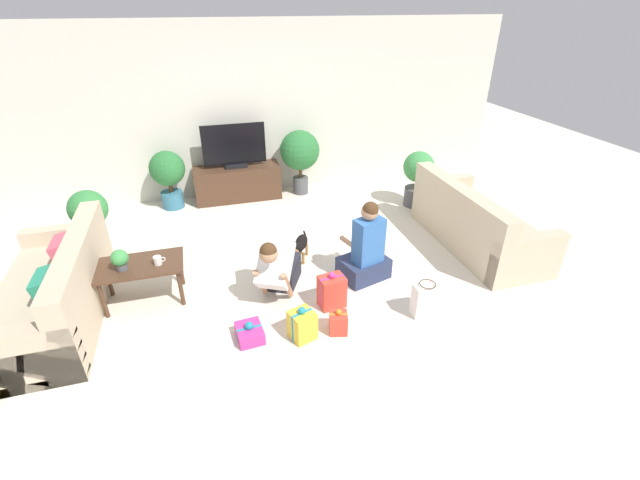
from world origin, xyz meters
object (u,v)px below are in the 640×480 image
(tv_console, at_px, (238,183))
(potted_plant_back_left, at_px, (168,174))
(dog, at_px, (300,245))
(tabletop_plant, at_px, (120,259))
(tv, at_px, (234,148))
(gift_bag_a, at_px, (425,300))
(potted_plant_corner_left, at_px, (89,214))
(gift_box_a, at_px, (302,325))
(gift_box_d, at_px, (338,322))
(coffee_table, at_px, (140,269))
(potted_plant_corner_right, at_px, (418,175))
(person_kneeling, at_px, (278,266))
(sofa_left, at_px, (56,294))
(gift_box_b, at_px, (250,333))
(person_sitting, at_px, (366,251))
(mug, at_px, (158,260))
(potted_plant_back_right, at_px, (300,153))
(sofa_right, at_px, (475,225))

(tv_console, xyz_separation_m, potted_plant_back_left, (-1.01, -0.05, 0.28))
(dog, xyz_separation_m, tabletop_plant, (-1.92, -0.35, 0.34))
(dog, bearing_deg, potted_plant_back_left, 152.74)
(tv, height_order, gift_bag_a, tv)
(tv_console, bearing_deg, potted_plant_corner_left, -148.77)
(potted_plant_corner_left, bearing_deg, gift_box_a, -47.29)
(tv_console, xyz_separation_m, gift_box_d, (0.54, -3.47, -0.16))
(coffee_table, bearing_deg, tv_console, 62.24)
(gift_box_d, bearing_deg, potted_plant_corner_right, 49.80)
(gift_box_a, bearing_deg, person_kneeling, 94.91)
(sofa_left, height_order, potted_plant_corner_right, potted_plant_corner_right)
(gift_bag_a, height_order, tabletop_plant, tabletop_plant)
(potted_plant_back_left, relative_size, gift_box_b, 2.90)
(tv, xyz_separation_m, gift_bag_a, (1.46, -3.46, -0.65))
(person_sitting, xyz_separation_m, mug, (-2.20, 0.20, 0.15))
(potted_plant_back_right, height_order, gift_box_d, potted_plant_back_right)
(sofa_right, distance_m, potted_plant_back_right, 2.91)
(gift_box_b, distance_m, gift_box_d, 0.85)
(sofa_left, distance_m, potted_plant_back_right, 3.95)
(person_kneeling, relative_size, dog, 1.79)
(tv, distance_m, dog, 2.26)
(sofa_right, distance_m, potted_plant_corner_right, 1.35)
(tv, relative_size, gift_bag_a, 2.52)
(person_sitting, relative_size, dog, 2.08)
(sofa_right, xyz_separation_m, gift_box_a, (-2.57, -1.10, -0.14))
(gift_box_d, bearing_deg, sofa_left, 159.57)
(potted_plant_corner_left, xyz_separation_m, dog, (2.42, -0.96, -0.30))
(person_kneeling, height_order, gift_bag_a, person_kneeling)
(sofa_right, relative_size, dog, 4.21)
(potted_plant_back_right, relative_size, gift_bag_a, 2.74)
(tv, bearing_deg, dog, -76.71)
(potted_plant_corner_right, bearing_deg, person_sitting, -131.96)
(coffee_table, height_order, mug, mug)
(potted_plant_back_right, bearing_deg, tv_console, 177.18)
(coffee_table, xyz_separation_m, dog, (1.77, 0.29, -0.16))
(coffee_table, xyz_separation_m, tabletop_plant, (-0.15, -0.06, 0.18))
(potted_plant_corner_left, xyz_separation_m, potted_plant_back_left, (0.91, 1.11, 0.02))
(potted_plant_corner_right, relative_size, mug, 7.13)
(sofa_left, bearing_deg, gift_bag_a, 74.69)
(potted_plant_corner_left, relative_size, dog, 1.76)
(potted_plant_corner_left, xyz_separation_m, gift_box_a, (2.11, -2.28, -0.38))
(sofa_right, bearing_deg, coffee_table, 90.94)
(potted_plant_back_right, height_order, gift_box_a, potted_plant_back_right)
(tv, bearing_deg, gift_box_d, -81.12)
(tv, xyz_separation_m, potted_plant_back_right, (1.01, -0.05, -0.14))
(tv, relative_size, potted_plant_corner_left, 1.16)
(sofa_left, xyz_separation_m, potted_plant_back_right, (3.08, 2.45, 0.40))
(potted_plant_back_left, relative_size, person_kneeling, 1.06)
(sofa_right, height_order, potted_plant_back_left, potted_plant_back_left)
(potted_plant_back_right, relative_size, gift_box_b, 3.39)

